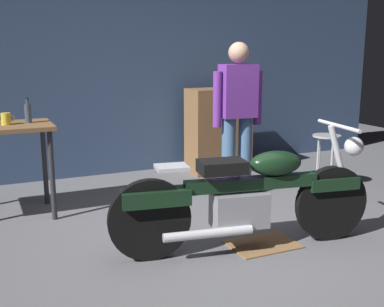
% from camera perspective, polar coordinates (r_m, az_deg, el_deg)
% --- Properties ---
extents(ground_plane, '(12.00, 12.00, 0.00)m').
position_cam_1_polar(ground_plane, '(3.97, 3.61, -11.26)').
color(ground_plane, slate).
extents(back_wall, '(8.00, 0.12, 3.10)m').
position_cam_1_polar(back_wall, '(6.25, -8.57, 11.82)').
color(back_wall, '#384C70').
rests_on(back_wall, ground_plane).
extents(motorcycle, '(2.17, 0.67, 1.00)m').
position_cam_1_polar(motorcycle, '(3.82, 6.68, -5.04)').
color(motorcycle, black).
rests_on(motorcycle, ground_plane).
extents(person_standing, '(0.57, 0.24, 1.67)m').
position_cam_1_polar(person_standing, '(5.13, 5.48, 4.84)').
color(person_standing, '#476994').
rests_on(person_standing, ground_plane).
extents(shop_stool, '(0.32, 0.32, 0.64)m').
position_cam_1_polar(shop_stool, '(5.65, 15.77, 0.73)').
color(shop_stool, '#B2B2B7').
rests_on(shop_stool, ground_plane).
extents(wooden_dresser, '(0.80, 0.47, 1.10)m').
position_cam_1_polar(wooden_dresser, '(6.30, 3.18, 2.79)').
color(wooden_dresser, brown).
rests_on(wooden_dresser, ground_plane).
extents(drip_tray, '(0.56, 0.40, 0.01)m').
position_cam_1_polar(drip_tray, '(4.06, 8.47, -10.70)').
color(drip_tray, olive).
rests_on(drip_tray, ground_plane).
extents(mug_yellow_tall, '(0.12, 0.09, 0.11)m').
position_cam_1_polar(mug_yellow_tall, '(4.78, -21.38, 3.89)').
color(mug_yellow_tall, yellow).
rests_on(mug_yellow_tall, workbench).
extents(bottle, '(0.06, 0.06, 0.24)m').
position_cam_1_polar(bottle, '(4.83, -19.06, 4.64)').
color(bottle, '#3F4C59').
rests_on(bottle, workbench).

